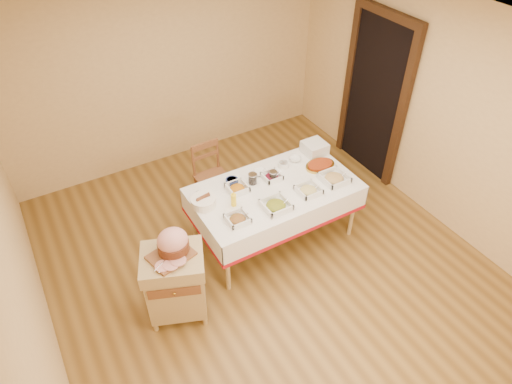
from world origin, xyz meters
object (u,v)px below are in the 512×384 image
preserve_jar_left (253,179)px  bread_basket (203,202)px  ham_on_board (173,244)px  dining_table (274,199)px  preserve_jar_right (273,176)px  mustard_bottle (234,199)px  brass_platter (320,165)px  butcher_cart (176,281)px  dining_chair (212,176)px  plate_stack (315,148)px

preserve_jar_left → bread_basket: (-0.63, -0.06, -0.01)m
ham_on_board → bread_basket: ham_on_board is taller
dining_table → preserve_jar_right: (0.06, 0.13, 0.21)m
ham_on_board → mustard_bottle: (0.81, 0.36, -0.09)m
bread_basket → dining_table: bearing=-9.3°
brass_platter → ham_on_board: bearing=-167.3°
butcher_cart → ham_on_board: bearing=38.1°
dining_chair → preserve_jar_left: (0.18, -0.72, 0.37)m
plate_stack → brass_platter: 0.29m
butcher_cart → ham_on_board: ham_on_board is taller
butcher_cart → brass_platter: size_ratio=2.26×
mustard_bottle → bread_basket: (-0.27, 0.16, -0.03)m
dining_table → plate_stack: plate_stack is taller
preserve_jar_left → brass_platter: 0.84m
dining_chair → plate_stack: (1.11, -0.59, 0.38)m
dining_table → preserve_jar_right: preserve_jar_right is taller
dining_table → ham_on_board: 1.43m
dining_table → bread_basket: size_ratio=6.82×
preserve_jar_left → mustard_bottle: 0.42m
dining_table → brass_platter: (0.66, 0.06, 0.18)m
plate_stack → brass_platter: (-0.11, -0.26, -0.05)m
bread_basket → butcher_cart: bearing=-136.6°
mustard_bottle → plate_stack: bearing=15.4°
preserve_jar_right → bread_basket: bread_basket is taller
dining_table → brass_platter: size_ratio=5.02×
dining_table → brass_platter: 0.69m
butcher_cart → preserve_jar_right: bearing=21.0°
dining_chair → plate_stack: bearing=-27.7°
preserve_jar_left → preserve_jar_right: size_ratio=1.11×
ham_on_board → butcher_cart: bearing=-141.9°
ham_on_board → preserve_jar_left: ham_on_board is taller
dining_table → butcher_cart: butcher_cart is taller
bread_basket → mustard_bottle: bearing=-30.4°
butcher_cart → preserve_jar_right: 1.58m
dining_table → mustard_bottle: mustard_bottle is taller
preserve_jar_right → mustard_bottle: (-0.58, -0.16, 0.03)m
bread_basket → brass_platter: 1.46m
ham_on_board → preserve_jar_right: (1.40, 0.52, -0.12)m
mustard_bottle → dining_table: bearing=3.2°
dining_chair → bread_basket: 0.97m
preserve_jar_right → mustard_bottle: bearing=-164.6°
ham_on_board → preserve_jar_right: bearing=20.5°
butcher_cart → brass_platter: butcher_cart is taller
preserve_jar_left → mustard_bottle: (-0.35, -0.22, 0.02)m
dining_table → bread_basket: 0.83m
preserve_jar_right → ham_on_board: bearing=-159.5°
preserve_jar_left → brass_platter: (0.83, -0.13, -0.03)m
dining_chair → bread_basket: bread_basket is taller
mustard_bottle → butcher_cart: bearing=-155.3°
dining_chair → bread_basket: bearing=-119.9°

